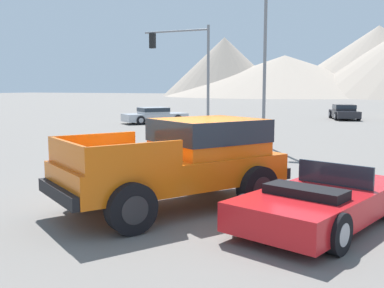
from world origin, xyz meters
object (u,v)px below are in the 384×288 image
at_px(parked_car_dark, 344,112).
at_px(street_lamp_post, 265,33).
at_px(orange_pickup_truck, 186,157).
at_px(parked_car_silver, 154,115).
at_px(traffic_light_main, 184,58).
at_px(red_convertible_car, 323,202).

xyz_separation_m(parked_car_dark, street_lamp_post, (-1.43, -18.42, 4.22)).
distance_m(orange_pickup_truck, street_lamp_post, 11.29).
relative_size(parked_car_silver, traffic_light_main, 0.75).
xyz_separation_m(parked_car_silver, street_lamp_post, (10.37, -8.72, 4.25)).
height_order(orange_pickup_truck, red_convertible_car, orange_pickup_truck).
relative_size(parked_car_silver, street_lamp_post, 0.57).
relative_size(parked_car_dark, parked_car_silver, 0.99).
relative_size(red_convertible_car, street_lamp_post, 0.55).
distance_m(orange_pickup_truck, traffic_light_main, 18.04).
bearing_deg(orange_pickup_truck, parked_car_dark, 121.26).
xyz_separation_m(parked_car_dark, traffic_light_main, (-7.88, -13.00, 3.68)).
bearing_deg(parked_car_silver, street_lamp_post, -1.22).
height_order(red_convertible_car, traffic_light_main, traffic_light_main).
distance_m(red_convertible_car, parked_car_silver, 24.27).
bearing_deg(traffic_light_main, parked_car_dark, -121.23).
height_order(orange_pickup_truck, traffic_light_main, traffic_light_main).
xyz_separation_m(traffic_light_main, street_lamp_post, (6.45, -5.41, 0.54)).
xyz_separation_m(orange_pickup_truck, red_convertible_car, (2.87, -0.16, -0.63)).
bearing_deg(red_convertible_car, parked_car_dark, 112.34).
relative_size(parked_car_dark, traffic_light_main, 0.74).
relative_size(parked_car_dark, street_lamp_post, 0.56).
distance_m(parked_car_dark, parked_car_silver, 15.28).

